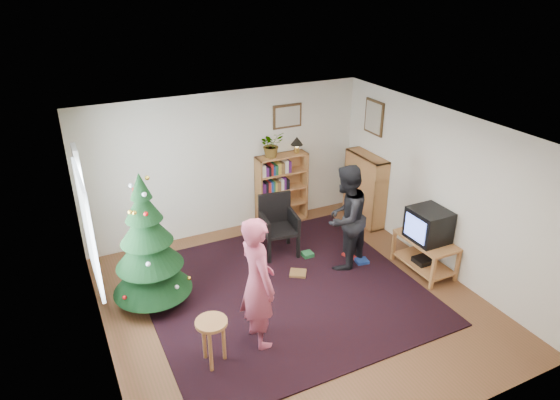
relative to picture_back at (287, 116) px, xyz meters
name	(u,v)px	position (x,y,z in m)	size (l,w,h in m)	color
floor	(293,302)	(-1.15, -2.48, -1.95)	(5.00, 5.00, 0.00)	brown
ceiling	(296,133)	(-1.15, -2.48, 0.55)	(5.00, 5.00, 0.00)	white
wall_back	(227,164)	(-1.15, 0.02, -0.70)	(5.00, 0.02, 2.50)	silver
wall_front	(422,341)	(-1.15, -4.97, -0.70)	(5.00, 0.02, 2.50)	silver
wall_left	(96,271)	(-3.65, -2.48, -0.70)	(0.02, 5.00, 2.50)	silver
wall_right	(440,191)	(1.35, -2.48, -0.70)	(0.02, 5.00, 2.50)	silver
rug	(284,291)	(-1.15, -2.17, -1.94)	(3.80, 3.60, 0.02)	black
window_pane	(88,228)	(-3.62, -1.88, -0.45)	(0.04, 1.20, 1.40)	silver
curtain	(84,205)	(-3.58, -1.18, -0.45)	(0.06, 0.35, 1.60)	white
picture_back	(287,116)	(0.00, 0.00, 0.00)	(0.55, 0.03, 0.42)	#4C3319
picture_right	(374,117)	(1.33, -0.73, 0.00)	(0.03, 0.50, 0.60)	#4C3319
christmas_tree	(148,252)	(-2.91, -1.58, -1.13)	(1.09, 1.09, 1.98)	#3F2816
bookshelf_back	(282,188)	(-0.18, -0.14, -1.29)	(0.95, 0.30, 1.30)	#A26D3A
bookshelf_right	(365,188)	(1.19, -0.81, -1.29)	(0.30, 0.95, 1.30)	#A26D3A
tv_stand	(425,252)	(1.07, -2.62, -1.62)	(0.54, 0.97, 0.55)	#A26D3A
crt_tv	(429,225)	(1.07, -2.62, -1.15)	(0.52, 0.57, 0.49)	black
armchair	(276,222)	(-0.74, -1.08, -1.41)	(0.62, 0.62, 1.00)	black
stool	(212,331)	(-2.56, -3.11, -1.46)	(0.38, 0.38, 0.63)	#A26D3A
person_standing	(258,283)	(-1.90, -2.97, -1.07)	(0.64, 0.42, 1.75)	#AE455D
person_by_chair	(345,218)	(0.01, -1.95, -1.11)	(0.82, 0.64, 1.69)	black
potted_plant	(271,145)	(-0.38, -0.14, -0.42)	(0.41, 0.35, 0.45)	gray
table_lamp	(297,142)	(0.12, -0.14, -0.45)	(0.22, 0.22, 0.30)	#A57F33
floor_clutter	(335,255)	(0.03, -1.69, -1.91)	(1.68, 1.02, 0.08)	#A51E19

